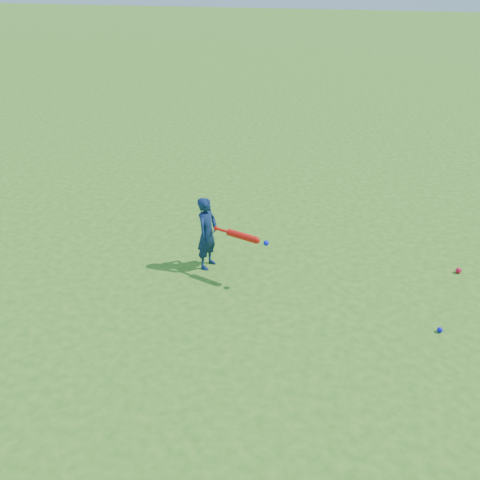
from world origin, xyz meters
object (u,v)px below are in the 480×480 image
at_px(ground_ball_red, 458,271).
at_px(bat_swing, 245,237).
at_px(ground_ball_blue, 440,330).
at_px(child, 207,233).

height_order(ground_ball_red, bat_swing, bat_swing).
bearing_deg(ground_ball_red, ground_ball_blue, -104.71).
height_order(ground_ball_red, ground_ball_blue, ground_ball_red).
distance_m(child, bat_swing, 0.61).
relative_size(child, ground_ball_red, 13.31).
bearing_deg(child, bat_swing, -100.23).
xyz_separation_m(ground_ball_red, ground_ball_blue, (-0.36, -1.35, -0.01)).
relative_size(child, ground_ball_blue, 15.98).
distance_m(child, ground_ball_blue, 3.00).
bearing_deg(ground_ball_blue, child, 164.39).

